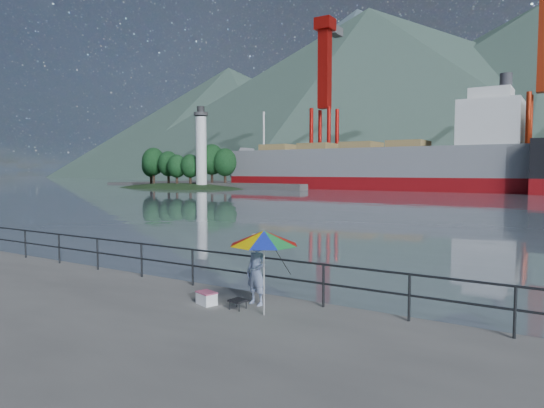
{
  "coord_description": "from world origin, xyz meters",
  "views": [
    {
      "loc": [
        9.87,
        -8.34,
        3.18
      ],
      "look_at": [
        0.9,
        6.0,
        2.0
      ],
      "focal_mm": 32.0,
      "sensor_mm": 36.0,
      "label": 1
    }
  ],
  "objects": [
    {
      "name": "cooler_bag",
      "position": [
        2.55,
        0.42,
        0.14
      ],
      "size": [
        0.55,
        0.45,
        0.27
      ],
      "primitive_type": "cube",
      "rotation": [
        0.0,
        0.0,
        -0.32
      ],
      "color": "white",
      "rests_on": "ground"
    },
    {
      "name": "harbor_water",
      "position": [
        0.0,
        130.0,
        0.0
      ],
      "size": [
        500.0,
        280.0,
        0.0
      ],
      "primitive_type": "cube",
      "color": "slate",
      "rests_on": "ground"
    },
    {
      "name": "folding_stool",
      "position": [
        3.42,
        0.49,
        0.12
      ],
      "size": [
        0.39,
        0.39,
        0.23
      ],
      "color": "black",
      "rests_on": "ground"
    },
    {
      "name": "guardrail",
      "position": [
        0.0,
        1.7,
        0.52
      ],
      "size": [
        22.0,
        0.06,
        1.03
      ],
      "color": "#2D3033",
      "rests_on": "ground"
    },
    {
      "name": "bulk_carrier",
      "position": [
        -17.96,
        74.6,
        4.05
      ],
      "size": [
        57.2,
        9.9,
        14.5
      ],
      "color": "maroon",
      "rests_on": "ground"
    },
    {
      "name": "lighthouse_islet",
      "position": [
        -54.97,
        61.99,
        0.26
      ],
      "size": [
        48.0,
        26.4,
        19.2
      ],
      "color": "#263F1E",
      "rests_on": "ground"
    },
    {
      "name": "fisherman",
      "position": [
        3.56,
        1.05,
        0.77
      ],
      "size": [
        0.61,
        0.45,
        1.54
      ],
      "primitive_type": "imported",
      "rotation": [
        0.0,
        0.0,
        -0.15
      ],
      "color": "#314D89",
      "rests_on": "ground"
    },
    {
      "name": "beach_umbrella",
      "position": [
        4.17,
        0.43,
        1.71
      ],
      "size": [
        1.77,
        1.77,
        1.87
      ],
      "color": "white",
      "rests_on": "ground"
    },
    {
      "name": "fishing_rod",
      "position": [
        3.59,
        2.15,
        0.0
      ],
      "size": [
        0.34,
        1.49,
        1.07
      ],
      "primitive_type": "cylinder",
      "rotation": [
        0.96,
        0.0,
        0.21
      ],
      "color": "black",
      "rests_on": "ground"
    }
  ]
}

